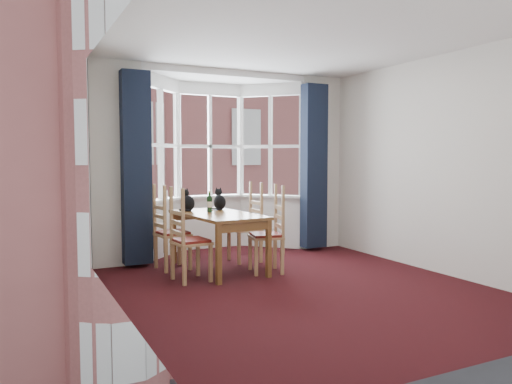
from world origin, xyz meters
TOP-DOWN VIEW (x-y plane):
  - floor at (0.00, 0.00)m, footprint 4.50×4.50m
  - ceiling at (0.00, 0.00)m, footprint 4.50×4.50m
  - wall_left at (-2.00, 0.00)m, footprint 0.00×4.50m
  - wall_right at (2.00, 0.00)m, footprint 0.00×4.50m
  - wall_near at (0.00, -2.25)m, footprint 4.00×0.00m
  - wall_back_pier_left at (-1.65, 2.25)m, footprint 0.70×0.12m
  - wall_back_pier_right at (1.65, 2.25)m, footprint 0.70×0.12m
  - bay_window at (0.00, 2.75)m, footprint 2.76×0.94m
  - curtain_left at (-1.42, 2.07)m, footprint 0.38×0.22m
  - curtain_right at (1.42, 2.07)m, footprint 0.38×0.22m
  - dining_table at (-0.50, 1.41)m, footprint 0.93×1.55m
  - chair_left_near at (-1.10, 1.00)m, footprint 0.44×0.45m
  - chair_left_far at (-1.12, 1.72)m, footprint 0.44×0.46m
  - chair_right_near at (0.09, 0.98)m, footprint 0.49×0.50m
  - chair_right_far at (0.14, 1.75)m, footprint 0.40×0.42m
  - cat_left at (-0.76, 1.88)m, footprint 0.21×0.26m
  - cat_right at (-0.31, 1.82)m, footprint 0.20×0.25m
  - wine_bottle at (-0.56, 1.58)m, footprint 0.07×0.07m
  - candle_tall at (-0.87, 2.60)m, footprint 0.06×0.06m
  - street at (0.00, 32.25)m, footprint 80.00×80.00m
  - tenement_building at (0.00, 14.01)m, footprint 18.40×7.80m

SIDE VIEW (x-z plane):
  - street at x=0.00m, z-range -6.00..-6.00m
  - floor at x=0.00m, z-range 0.00..0.00m
  - chair_left_near at x=-1.10m, z-range 0.01..0.93m
  - chair_left_far at x=-1.12m, z-range 0.01..0.93m
  - chair_right_near at x=0.09m, z-range 0.01..0.93m
  - chair_right_far at x=0.14m, z-range 0.01..0.93m
  - dining_table at x=-0.50m, z-range 0.29..1.05m
  - cat_right at x=-0.31m, z-range 0.72..1.04m
  - cat_left at x=-0.76m, z-range 0.72..1.04m
  - wine_bottle at x=-0.56m, z-range 0.74..1.02m
  - candle_tall at x=-0.87m, z-range 0.87..0.99m
  - curtain_left at x=-1.42m, z-range 0.05..2.65m
  - curtain_right at x=1.42m, z-range 0.05..2.65m
  - wall_left at x=-2.00m, z-range -0.85..3.65m
  - wall_right at x=2.00m, z-range -0.85..3.65m
  - wall_near at x=0.00m, z-range -0.60..3.40m
  - wall_back_pier_left at x=-1.65m, z-range 0.00..2.80m
  - wall_back_pier_right at x=1.65m, z-range 0.00..2.80m
  - bay_window at x=0.00m, z-range 0.00..2.80m
  - tenement_building at x=0.00m, z-range -6.00..9.20m
  - ceiling at x=0.00m, z-range 2.80..2.80m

